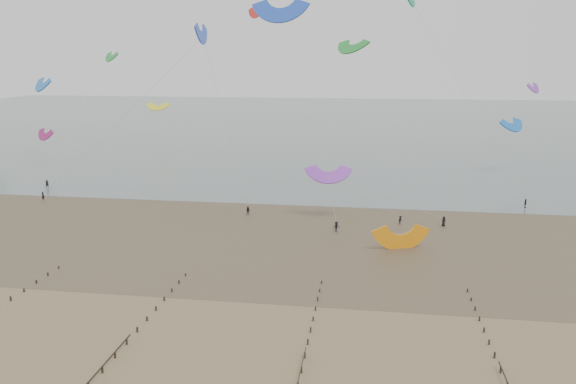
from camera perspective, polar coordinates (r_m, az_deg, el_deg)
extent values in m
plane|color=brown|center=(62.18, -1.34, -13.32)|extent=(500.00, 500.00, 0.00)
plane|color=#475654|center=(256.41, 6.22, 7.13)|extent=(500.00, 500.00, 0.00)
plane|color=#473A28|center=(94.45, 2.22, -3.79)|extent=(500.00, 500.00, 0.00)
ellipsoid|color=slate|center=(86.15, -10.78, -5.75)|extent=(23.60, 14.36, 0.01)
ellipsoid|color=slate|center=(96.88, 9.50, -3.53)|extent=(33.64, 18.32, 0.01)
ellipsoid|color=slate|center=(110.44, -18.59, -1.94)|extent=(26.95, 14.22, 0.01)
cube|color=black|center=(75.14, -26.34, -9.71)|extent=(0.16, 0.16, 0.57)
cube|color=black|center=(77.13, -25.24, -9.01)|extent=(0.16, 0.16, 0.54)
cube|color=black|center=(79.16, -24.20, -8.35)|extent=(0.16, 0.16, 0.51)
cube|color=black|center=(81.22, -23.21, -7.71)|extent=(0.16, 0.16, 0.48)
cube|color=black|center=(83.32, -22.27, -7.11)|extent=(0.16, 0.16, 0.45)
cube|color=black|center=(56.29, -18.34, -16.78)|extent=(0.16, 0.16, 0.71)
cube|color=black|center=(58.33, -17.16, -15.57)|extent=(0.16, 0.16, 0.68)
cube|color=black|center=(60.42, -16.07, -14.44)|extent=(0.16, 0.16, 0.65)
cube|color=black|center=(62.55, -15.06, -13.38)|extent=(0.16, 0.16, 0.62)
cube|color=black|center=(64.71, -14.13, -12.38)|extent=(0.16, 0.16, 0.59)
cube|color=black|center=(66.91, -13.27, -11.45)|extent=(0.16, 0.16, 0.57)
cube|color=black|center=(69.14, -12.47, -10.58)|extent=(0.16, 0.16, 0.54)
cube|color=black|center=(71.40, -11.72, -9.76)|extent=(0.16, 0.16, 0.51)
cube|color=black|center=(73.68, -11.02, -8.99)|extent=(0.16, 0.16, 0.48)
cube|color=black|center=(75.99, -10.36, -8.26)|extent=(0.16, 0.16, 0.45)
cube|color=black|center=(53.69, 1.38, -17.63)|extent=(0.16, 0.16, 0.68)
cube|color=black|center=(55.95, 1.72, -16.26)|extent=(0.16, 0.16, 0.65)
cube|color=black|center=(58.24, 2.03, -15.00)|extent=(0.16, 0.16, 0.62)
cube|color=black|center=(60.56, 2.32, -13.84)|extent=(0.16, 0.16, 0.59)
cube|color=black|center=(62.91, 2.58, -12.76)|extent=(0.16, 0.16, 0.57)
cube|color=black|center=(65.28, 2.81, -11.76)|extent=(0.16, 0.16, 0.54)
cube|color=black|center=(67.66, 3.04, -10.83)|extent=(0.16, 0.16, 0.51)
cube|color=black|center=(70.07, 3.24, -9.96)|extent=(0.16, 0.16, 0.48)
cube|color=black|center=(72.49, 3.43, -9.15)|extent=(0.16, 0.16, 0.45)
cube|color=black|center=(57.08, 20.79, -16.57)|extent=(0.16, 0.16, 0.65)
cube|color=black|center=(59.33, 20.25, -15.33)|extent=(0.16, 0.16, 0.62)
cube|color=black|center=(61.61, 19.75, -14.18)|extent=(0.16, 0.16, 0.59)
cube|color=black|center=(63.92, 19.29, -13.11)|extent=(0.16, 0.16, 0.57)
cube|color=black|center=(66.25, 18.87, -12.12)|extent=(0.16, 0.16, 0.54)
cube|color=black|center=(68.60, 18.48, -11.19)|extent=(0.16, 0.16, 0.51)
cube|color=black|center=(70.97, 18.12, -10.33)|extent=(0.16, 0.16, 0.48)
cube|color=black|center=(73.36, 17.78, -9.52)|extent=(0.16, 0.16, 0.45)
imported|color=black|center=(123.66, -23.63, -0.35)|extent=(0.71, 0.52, 1.79)
imported|color=black|center=(102.90, -4.07, -1.90)|extent=(0.86, 0.71, 1.61)
imported|color=black|center=(98.83, 11.34, -2.82)|extent=(1.01, 1.12, 1.51)
imported|color=black|center=(99.45, 15.54, -2.88)|extent=(0.94, 1.00, 1.72)
imported|color=black|center=(116.66, 22.97, -1.08)|extent=(0.87, 1.09, 1.74)
imported|color=black|center=(135.06, -23.29, 0.79)|extent=(0.81, 0.78, 1.87)
imported|color=black|center=(92.98, 4.94, -3.54)|extent=(1.34, 1.07, 1.81)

